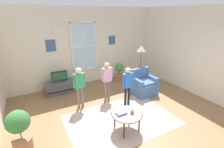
# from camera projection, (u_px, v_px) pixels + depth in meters

# --- Properties ---
(ground_plane) EXTENTS (6.45, 6.66, 0.02)m
(ground_plane) POSITION_uv_depth(u_px,v_px,m) (129.00, 121.00, 4.36)
(ground_plane) COLOR olive
(back_wall) EXTENTS (5.85, 0.17, 2.95)m
(back_wall) POSITION_uv_depth(u_px,v_px,m) (85.00, 47.00, 6.38)
(back_wall) COLOR beige
(back_wall) RESTS_ON ground_plane
(side_wall_right) EXTENTS (0.12, 6.06, 2.95)m
(side_wall_right) POSITION_uv_depth(u_px,v_px,m) (209.00, 54.00, 5.18)
(side_wall_right) COLOR beige
(side_wall_right) RESTS_ON ground_plane
(area_rug) EXTENTS (2.82, 1.92, 0.01)m
(area_rug) POSITION_uv_depth(u_px,v_px,m) (121.00, 120.00, 4.41)
(area_rug) COLOR tan
(area_rug) RESTS_ON ground_plane
(tv_stand) EXTENTS (1.08, 0.44, 0.44)m
(tv_stand) POSITION_uv_depth(u_px,v_px,m) (61.00, 87.00, 5.86)
(tv_stand) COLOR #4C4C51
(tv_stand) RESTS_ON ground_plane
(television) EXTENTS (0.54, 0.08, 0.37)m
(television) POSITION_uv_depth(u_px,v_px,m) (59.00, 76.00, 5.71)
(television) COLOR #4C4C4C
(television) RESTS_ON tv_stand
(armchair) EXTENTS (0.76, 0.74, 0.87)m
(armchair) POSITION_uv_depth(u_px,v_px,m) (143.00, 85.00, 5.78)
(armchair) COLOR #476B9E
(armchair) RESTS_ON ground_plane
(coffee_table) EXTENTS (0.75, 0.75, 0.46)m
(coffee_table) POSITION_uv_depth(u_px,v_px,m) (127.00, 115.00, 3.89)
(coffee_table) COLOR #99B2B7
(coffee_table) RESTS_ON ground_plane
(book_stack) EXTENTS (0.25, 0.16, 0.05)m
(book_stack) POSITION_uv_depth(u_px,v_px,m) (121.00, 113.00, 3.86)
(book_stack) COLOR #4B4A9B
(book_stack) RESTS_ON coffee_table
(cup) EXTENTS (0.09, 0.09, 0.09)m
(cup) POSITION_uv_depth(u_px,v_px,m) (132.00, 112.00, 3.87)
(cup) COLOR #BF3F3F
(cup) RESTS_ON coffee_table
(remote_near_books) EXTENTS (0.09, 0.15, 0.02)m
(remote_near_books) POSITION_uv_depth(u_px,v_px,m) (124.00, 111.00, 3.98)
(remote_near_books) COLOR black
(remote_near_books) RESTS_ON coffee_table
(remote_near_cup) EXTENTS (0.10, 0.14, 0.02)m
(remote_near_cup) POSITION_uv_depth(u_px,v_px,m) (133.00, 111.00, 3.97)
(remote_near_cup) COLOR black
(remote_near_cup) RESTS_ON coffee_table
(person_green_shirt) EXTENTS (0.38, 0.17, 1.26)m
(person_green_shirt) POSITION_uv_depth(u_px,v_px,m) (79.00, 83.00, 4.75)
(person_green_shirt) COLOR #726656
(person_green_shirt) RESTS_ON ground_plane
(person_blue_shirt) EXTENTS (0.37, 0.17, 1.23)m
(person_blue_shirt) POSITION_uv_depth(u_px,v_px,m) (128.00, 83.00, 4.84)
(person_blue_shirt) COLOR black
(person_blue_shirt) RESTS_ON ground_plane
(person_pink_shirt) EXTENTS (0.38, 0.17, 1.26)m
(person_pink_shirt) POSITION_uv_depth(u_px,v_px,m) (107.00, 77.00, 5.23)
(person_pink_shirt) COLOR #726656
(person_pink_shirt) RESTS_ON ground_plane
(potted_plant_by_window) EXTENTS (0.37, 0.37, 0.75)m
(potted_plant_by_window) POSITION_uv_depth(u_px,v_px,m) (119.00, 72.00, 6.89)
(potted_plant_by_window) COLOR #9E6B4C
(potted_plant_by_window) RESTS_ON ground_plane
(potted_plant_corner) EXTENTS (0.46, 0.46, 0.92)m
(potted_plant_corner) POSITION_uv_depth(u_px,v_px,m) (19.00, 128.00, 3.28)
(potted_plant_corner) COLOR #9E6B4C
(potted_plant_corner) RESTS_ON ground_plane
(floor_lamp) EXTENTS (0.32, 0.32, 1.60)m
(floor_lamp) POSITION_uv_depth(u_px,v_px,m) (141.00, 53.00, 6.03)
(floor_lamp) COLOR black
(floor_lamp) RESTS_ON ground_plane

